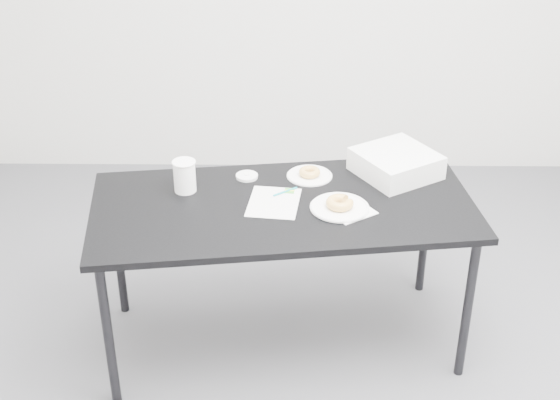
{
  "coord_description": "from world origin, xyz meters",
  "views": [
    {
      "loc": [
        0.08,
        -2.75,
        2.42
      ],
      "look_at": [
        0.05,
        0.02,
        0.85
      ],
      "focal_mm": 50.0,
      "sensor_mm": 36.0,
      "label": 1
    }
  ],
  "objects_px": {
    "scorecard": "(274,202)",
    "pen": "(285,192)",
    "bakery_box": "(396,163)",
    "plate_near": "(340,207)",
    "donut_near": "(340,203)",
    "plate_far": "(310,176)",
    "donut_far": "(310,172)",
    "coffee_cup": "(185,176)",
    "table": "(283,215)"
  },
  "relations": [
    {
      "from": "scorecard",
      "to": "pen",
      "type": "height_order",
      "value": "pen"
    },
    {
      "from": "scorecard",
      "to": "bakery_box",
      "type": "xyz_separation_m",
      "value": [
        0.56,
        0.27,
        0.05
      ]
    },
    {
      "from": "pen",
      "to": "plate_near",
      "type": "height_order",
      "value": "same"
    },
    {
      "from": "donut_near",
      "to": "bakery_box",
      "type": "bearing_deg",
      "value": 49.7
    },
    {
      "from": "plate_far",
      "to": "donut_far",
      "type": "height_order",
      "value": "donut_far"
    },
    {
      "from": "donut_near",
      "to": "scorecard",
      "type": "bearing_deg",
      "value": 169.83
    },
    {
      "from": "plate_far",
      "to": "donut_far",
      "type": "xyz_separation_m",
      "value": [
        0.0,
        0.0,
        0.02
      ]
    },
    {
      "from": "donut_far",
      "to": "bakery_box",
      "type": "relative_size",
      "value": 0.3
    },
    {
      "from": "pen",
      "to": "plate_near",
      "type": "bearing_deg",
      "value": -66.63
    },
    {
      "from": "plate_near",
      "to": "coffee_cup",
      "type": "height_order",
      "value": "coffee_cup"
    },
    {
      "from": "donut_near",
      "to": "coffee_cup",
      "type": "bearing_deg",
      "value": 167.21
    },
    {
      "from": "scorecard",
      "to": "coffee_cup",
      "type": "bearing_deg",
      "value": 172.37
    },
    {
      "from": "pen",
      "to": "coffee_cup",
      "type": "xyz_separation_m",
      "value": [
        -0.44,
        0.02,
        0.07
      ]
    },
    {
      "from": "coffee_cup",
      "to": "bakery_box",
      "type": "distance_m",
      "value": 0.97
    },
    {
      "from": "donut_near",
      "to": "donut_far",
      "type": "bearing_deg",
      "value": 112.34
    },
    {
      "from": "bakery_box",
      "to": "coffee_cup",
      "type": "bearing_deg",
      "value": 158.27
    },
    {
      "from": "donut_far",
      "to": "coffee_cup",
      "type": "distance_m",
      "value": 0.57
    },
    {
      "from": "table",
      "to": "plate_far",
      "type": "height_order",
      "value": "plate_far"
    },
    {
      "from": "scorecard",
      "to": "donut_near",
      "type": "xyz_separation_m",
      "value": [
        0.28,
        -0.05,
        0.03
      ]
    },
    {
      "from": "table",
      "to": "donut_far",
      "type": "relative_size",
      "value": 17.64
    },
    {
      "from": "scorecard",
      "to": "plate_near",
      "type": "relative_size",
      "value": 1.07
    },
    {
      "from": "bakery_box",
      "to": "donut_far",
      "type": "bearing_deg",
      "value": 152.28
    },
    {
      "from": "pen",
      "to": "donut_far",
      "type": "bearing_deg",
      "value": 18.88
    },
    {
      "from": "plate_near",
      "to": "scorecard",
      "type": "bearing_deg",
      "value": 169.83
    },
    {
      "from": "table",
      "to": "donut_far",
      "type": "distance_m",
      "value": 0.29
    },
    {
      "from": "bakery_box",
      "to": "plate_near",
      "type": "bearing_deg",
      "value": -162.24
    },
    {
      "from": "scorecard",
      "to": "coffee_cup",
      "type": "height_order",
      "value": "coffee_cup"
    },
    {
      "from": "plate_near",
      "to": "plate_far",
      "type": "distance_m",
      "value": 0.32
    },
    {
      "from": "scorecard",
      "to": "plate_far",
      "type": "relative_size",
      "value": 1.3
    },
    {
      "from": "donut_near",
      "to": "coffee_cup",
      "type": "height_order",
      "value": "coffee_cup"
    },
    {
      "from": "coffee_cup",
      "to": "donut_near",
      "type": "bearing_deg",
      "value": -12.79
    },
    {
      "from": "scorecard",
      "to": "plate_far",
      "type": "distance_m",
      "value": 0.29
    },
    {
      "from": "plate_near",
      "to": "plate_far",
      "type": "height_order",
      "value": "plate_near"
    },
    {
      "from": "donut_near",
      "to": "bakery_box",
      "type": "distance_m",
      "value": 0.43
    },
    {
      "from": "table",
      "to": "donut_near",
      "type": "relative_size",
      "value": 14.59
    },
    {
      "from": "plate_near",
      "to": "bakery_box",
      "type": "relative_size",
      "value": 0.78
    },
    {
      "from": "plate_near",
      "to": "donut_near",
      "type": "distance_m",
      "value": 0.02
    },
    {
      "from": "pen",
      "to": "table",
      "type": "bearing_deg",
      "value": -131.44
    },
    {
      "from": "coffee_cup",
      "to": "donut_far",
      "type": "bearing_deg",
      "value": 14.38
    },
    {
      "from": "donut_far",
      "to": "coffee_cup",
      "type": "relative_size",
      "value": 0.67
    },
    {
      "from": "donut_far",
      "to": "coffee_cup",
      "type": "height_order",
      "value": "coffee_cup"
    },
    {
      "from": "pen",
      "to": "donut_far",
      "type": "relative_size",
      "value": 1.28
    },
    {
      "from": "table",
      "to": "donut_far",
      "type": "height_order",
      "value": "donut_far"
    },
    {
      "from": "scorecard",
      "to": "bakery_box",
      "type": "relative_size",
      "value": 0.84
    },
    {
      "from": "table",
      "to": "bakery_box",
      "type": "height_order",
      "value": "bakery_box"
    },
    {
      "from": "plate_near",
      "to": "donut_far",
      "type": "bearing_deg",
      "value": 112.34
    },
    {
      "from": "table",
      "to": "plate_near",
      "type": "bearing_deg",
      "value": -17.35
    },
    {
      "from": "table",
      "to": "donut_near",
      "type": "bearing_deg",
      "value": -17.35
    },
    {
      "from": "donut_near",
      "to": "donut_far",
      "type": "relative_size",
      "value": 1.21
    },
    {
      "from": "scorecard",
      "to": "plate_near",
      "type": "distance_m",
      "value": 0.29
    }
  ]
}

